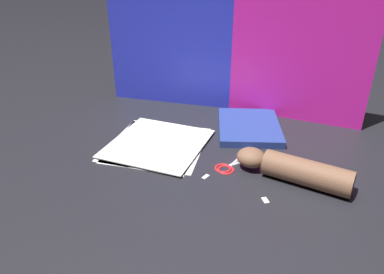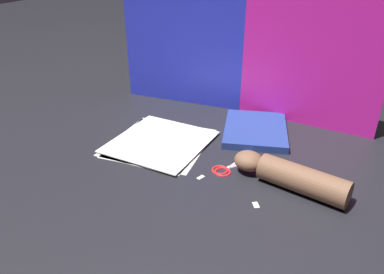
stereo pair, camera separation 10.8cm
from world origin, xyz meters
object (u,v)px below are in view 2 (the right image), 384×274
at_px(scissors, 230,166).
at_px(hand_forearm, 290,175).
at_px(paper_stack, 160,142).
at_px(book_closed, 255,130).

xyz_separation_m(scissors, hand_forearm, (0.17, -0.02, 0.03)).
height_order(paper_stack, book_closed, book_closed).
xyz_separation_m(paper_stack, scissors, (0.25, -0.04, -0.00)).
bearing_deg(scissors, book_closed, 89.23).
distance_m(scissors, hand_forearm, 0.17).
relative_size(paper_stack, book_closed, 1.04).
bearing_deg(paper_stack, hand_forearm, -8.74).
distance_m(book_closed, hand_forearm, 0.31).
bearing_deg(hand_forearm, book_closed, 122.56).
xyz_separation_m(book_closed, hand_forearm, (0.17, -0.26, 0.02)).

